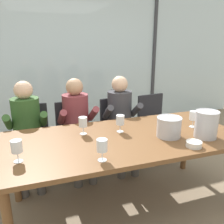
{
  "coord_description": "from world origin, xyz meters",
  "views": [
    {
      "loc": [
        -0.79,
        -1.94,
        1.64
      ],
      "look_at": [
        0.0,
        0.35,
        0.91
      ],
      "focal_mm": 37.92,
      "sensor_mm": 36.0,
      "label": 1
    }
  ],
  "objects_px": {
    "chair_right_of_center": "(154,121)",
    "person_maroon_top": "(77,121)",
    "tasting_bowl": "(194,144)",
    "chair_left_of_center": "(74,131)",
    "dining_table": "(124,144)",
    "chair_center": "(118,125)",
    "person_olive_shirt": "(27,126)",
    "wine_glass_center_pour": "(193,116)",
    "wine_glass_by_right_taster": "(102,146)",
    "wine_glass_near_bucket": "(120,121)",
    "ice_bucket_secondary": "(169,127)",
    "chair_near_curtain": "(31,135)",
    "wine_glass_spare_empty": "(83,123)",
    "ice_bucket_primary": "(206,124)",
    "wine_glass_by_left_taster": "(17,147)",
    "person_charcoal_jacket": "(121,116)"
  },
  "relations": [
    {
      "from": "wine_glass_spare_empty",
      "to": "person_charcoal_jacket",
      "type": "bearing_deg",
      "value": 43.3
    },
    {
      "from": "dining_table",
      "to": "chair_center",
      "type": "height_order",
      "value": "chair_center"
    },
    {
      "from": "chair_near_curtain",
      "to": "person_olive_shirt",
      "type": "xyz_separation_m",
      "value": [
        -0.03,
        -0.16,
        0.17
      ]
    },
    {
      "from": "person_olive_shirt",
      "to": "person_charcoal_jacket",
      "type": "relative_size",
      "value": 1.0
    },
    {
      "from": "tasting_bowl",
      "to": "ice_bucket_secondary",
      "type": "bearing_deg",
      "value": 106.4
    },
    {
      "from": "person_maroon_top",
      "to": "wine_glass_near_bucket",
      "type": "distance_m",
      "value": 0.75
    },
    {
      "from": "wine_glass_spare_empty",
      "to": "wine_glass_near_bucket",
      "type": "bearing_deg",
      "value": -9.56
    },
    {
      "from": "chair_center",
      "to": "ice_bucket_primary",
      "type": "height_order",
      "value": "ice_bucket_primary"
    },
    {
      "from": "wine_glass_by_left_taster",
      "to": "wine_glass_center_pour",
      "type": "distance_m",
      "value": 1.75
    },
    {
      "from": "chair_right_of_center",
      "to": "wine_glass_by_left_taster",
      "type": "bearing_deg",
      "value": -155.64
    },
    {
      "from": "chair_right_of_center",
      "to": "person_olive_shirt",
      "type": "height_order",
      "value": "person_olive_shirt"
    },
    {
      "from": "chair_center",
      "to": "ice_bucket_secondary",
      "type": "xyz_separation_m",
      "value": [
        0.13,
        -1.05,
        0.34
      ]
    },
    {
      "from": "person_maroon_top",
      "to": "person_charcoal_jacket",
      "type": "relative_size",
      "value": 1.0
    },
    {
      "from": "chair_center",
      "to": "person_olive_shirt",
      "type": "height_order",
      "value": "person_olive_shirt"
    },
    {
      "from": "dining_table",
      "to": "chair_near_curtain",
      "type": "distance_m",
      "value": 1.29
    },
    {
      "from": "chair_near_curtain",
      "to": "person_maroon_top",
      "type": "distance_m",
      "value": 0.6
    },
    {
      "from": "dining_table",
      "to": "tasting_bowl",
      "type": "xyz_separation_m",
      "value": [
        0.49,
        -0.4,
        0.09
      ]
    },
    {
      "from": "tasting_bowl",
      "to": "wine_glass_by_left_taster",
      "type": "bearing_deg",
      "value": 171.42
    },
    {
      "from": "chair_left_of_center",
      "to": "chair_near_curtain",
      "type": "bearing_deg",
      "value": 175.13
    },
    {
      "from": "chair_center",
      "to": "chair_right_of_center",
      "type": "bearing_deg",
      "value": -6.49
    },
    {
      "from": "wine_glass_spare_empty",
      "to": "wine_glass_by_left_taster",
      "type": "bearing_deg",
      "value": -146.73
    },
    {
      "from": "chair_left_of_center",
      "to": "chair_center",
      "type": "distance_m",
      "value": 0.61
    },
    {
      "from": "chair_near_curtain",
      "to": "person_maroon_top",
      "type": "bearing_deg",
      "value": -9.53
    },
    {
      "from": "chair_left_of_center",
      "to": "tasting_bowl",
      "type": "relative_size",
      "value": 6.58
    },
    {
      "from": "person_maroon_top",
      "to": "wine_glass_center_pour",
      "type": "bearing_deg",
      "value": -37.27
    },
    {
      "from": "dining_table",
      "to": "chair_center",
      "type": "relative_size",
      "value": 2.54
    },
    {
      "from": "chair_left_of_center",
      "to": "chair_right_of_center",
      "type": "distance_m",
      "value": 1.18
    },
    {
      "from": "person_maroon_top",
      "to": "wine_glass_by_right_taster",
      "type": "height_order",
      "value": "person_maroon_top"
    },
    {
      "from": "person_olive_shirt",
      "to": "wine_glass_spare_empty",
      "type": "height_order",
      "value": "person_olive_shirt"
    },
    {
      "from": "chair_center",
      "to": "wine_glass_near_bucket",
      "type": "distance_m",
      "value": 0.9
    },
    {
      "from": "chair_center",
      "to": "wine_glass_near_bucket",
      "type": "bearing_deg",
      "value": -116.97
    },
    {
      "from": "chair_center",
      "to": "ice_bucket_secondary",
      "type": "height_order",
      "value": "ice_bucket_secondary"
    },
    {
      "from": "wine_glass_by_left_taster",
      "to": "tasting_bowl",
      "type": "bearing_deg",
      "value": -8.58
    },
    {
      "from": "person_maroon_top",
      "to": "tasting_bowl",
      "type": "xyz_separation_m",
      "value": [
        0.79,
        -1.2,
        0.09
      ]
    },
    {
      "from": "person_olive_shirt",
      "to": "wine_glass_near_bucket",
      "type": "distance_m",
      "value": 1.13
    },
    {
      "from": "ice_bucket_primary",
      "to": "person_maroon_top",
      "type": "bearing_deg",
      "value": 134.47
    },
    {
      "from": "wine_glass_by_left_taster",
      "to": "person_maroon_top",
      "type": "bearing_deg",
      "value": 56.83
    },
    {
      "from": "chair_right_of_center",
      "to": "person_maroon_top",
      "type": "distance_m",
      "value": 1.17
    },
    {
      "from": "ice_bucket_primary",
      "to": "wine_glass_spare_empty",
      "type": "bearing_deg",
      "value": 157.25
    },
    {
      "from": "ice_bucket_primary",
      "to": "tasting_bowl",
      "type": "height_order",
      "value": "ice_bucket_primary"
    },
    {
      "from": "person_olive_shirt",
      "to": "wine_glass_center_pour",
      "type": "xyz_separation_m",
      "value": [
        1.68,
        -0.78,
        0.18
      ]
    },
    {
      "from": "dining_table",
      "to": "chair_left_of_center",
      "type": "bearing_deg",
      "value": 109.81
    },
    {
      "from": "chair_left_of_center",
      "to": "person_maroon_top",
      "type": "height_order",
      "value": "person_maroon_top"
    },
    {
      "from": "chair_right_of_center",
      "to": "tasting_bowl",
      "type": "bearing_deg",
      "value": -112.89
    },
    {
      "from": "person_charcoal_jacket",
      "to": "wine_glass_spare_empty",
      "type": "bearing_deg",
      "value": -133.06
    },
    {
      "from": "chair_left_of_center",
      "to": "wine_glass_spare_empty",
      "type": "bearing_deg",
      "value": -91.86
    },
    {
      "from": "chair_right_of_center",
      "to": "person_olive_shirt",
      "type": "relative_size",
      "value": 0.74
    },
    {
      "from": "wine_glass_by_right_taster",
      "to": "person_maroon_top",
      "type": "bearing_deg",
      "value": 88.48
    },
    {
      "from": "tasting_bowl",
      "to": "wine_glass_near_bucket",
      "type": "xyz_separation_m",
      "value": [
        -0.48,
        0.54,
        0.09
      ]
    },
    {
      "from": "person_maroon_top",
      "to": "dining_table",
      "type": "bearing_deg",
      "value": -71.41
    }
  ]
}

